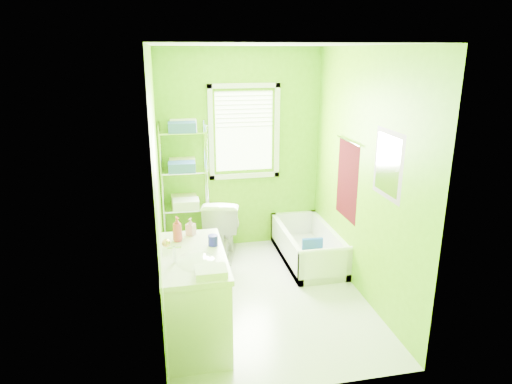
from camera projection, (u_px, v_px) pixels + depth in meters
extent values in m
plane|color=silver|center=(264.00, 296.00, 4.96)|extent=(2.90, 2.90, 0.00)
cube|color=#5FA808|center=(240.00, 151.00, 5.92)|extent=(2.10, 0.04, 2.60)
cube|color=#5FA808|center=(309.00, 236.00, 3.21)|extent=(2.10, 0.04, 2.60)
cube|color=#5FA808|center=(158.00, 187.00, 4.37)|extent=(0.04, 2.90, 2.60)
cube|color=#5FA808|center=(362.00, 175.00, 4.77)|extent=(0.04, 2.90, 2.60)
cube|color=white|center=(265.00, 45.00, 4.18)|extent=(2.10, 2.90, 0.04)
cube|color=white|center=(244.00, 132.00, 5.85)|extent=(0.74, 0.01, 1.01)
cube|color=white|center=(245.00, 176.00, 6.00)|extent=(0.92, 0.05, 0.06)
cube|color=white|center=(244.00, 86.00, 5.66)|extent=(0.92, 0.05, 0.06)
cube|color=white|center=(211.00, 133.00, 5.75)|extent=(0.06, 0.05, 1.22)
cube|color=white|center=(277.00, 131.00, 5.91)|extent=(0.06, 0.05, 1.22)
cube|color=white|center=(244.00, 109.00, 5.74)|extent=(0.72, 0.02, 0.50)
cube|color=white|center=(162.00, 261.00, 3.52)|extent=(0.02, 0.80, 2.00)
sphere|color=gold|center=(166.00, 243.00, 3.84)|extent=(0.07, 0.07, 0.07)
cube|color=#3E070A|center=(347.00, 180.00, 5.14)|extent=(0.02, 0.58, 0.90)
cylinder|color=silver|center=(348.00, 141.00, 5.00)|extent=(0.02, 0.62, 0.02)
cube|color=#CC5972|center=(388.00, 165.00, 4.18)|extent=(0.02, 0.54, 0.64)
cube|color=white|center=(387.00, 165.00, 4.17)|extent=(0.01, 0.44, 0.54)
cube|color=white|center=(307.00, 256.00, 5.81)|extent=(0.63, 1.35, 0.09)
cube|color=white|center=(286.00, 246.00, 5.71)|extent=(0.06, 1.35, 0.41)
cube|color=white|center=(329.00, 243.00, 5.81)|extent=(0.06, 1.35, 0.41)
cube|color=white|center=(325.00, 267.00, 5.16)|extent=(0.63, 0.06, 0.41)
cube|color=white|center=(293.00, 226.00, 6.36)|extent=(0.63, 0.06, 0.41)
cylinder|color=white|center=(326.00, 251.00, 5.10)|extent=(0.63, 0.06, 0.06)
cylinder|color=blue|center=(315.00, 261.00, 5.50)|extent=(0.36, 0.36, 0.06)
cylinder|color=gold|center=(315.00, 256.00, 5.48)|extent=(0.34, 0.34, 0.05)
cube|color=blue|center=(312.00, 247.00, 5.59)|extent=(0.26, 0.06, 0.23)
imported|color=white|center=(223.00, 226.00, 5.83)|extent=(0.62, 0.86, 0.80)
cube|color=white|center=(195.00, 299.00, 4.14)|extent=(0.54, 1.08, 0.79)
cube|color=silver|center=(193.00, 257.00, 4.02)|extent=(0.57, 1.11, 0.05)
ellipsoid|color=white|center=(196.00, 264.00, 3.89)|extent=(0.37, 0.49, 0.13)
cylinder|color=silver|center=(174.00, 255.00, 3.82)|extent=(0.03, 0.03, 0.16)
cylinder|color=silver|center=(174.00, 248.00, 3.80)|extent=(0.12, 0.02, 0.02)
imported|color=#D33E56|center=(177.00, 229.00, 4.25)|extent=(0.12, 0.12, 0.24)
imported|color=pink|center=(191.00, 227.00, 4.40)|extent=(0.11, 0.11, 0.17)
cylinder|color=#18189D|center=(213.00, 240.00, 4.17)|extent=(0.09, 0.09, 0.10)
cube|color=white|center=(211.00, 272.00, 3.62)|extent=(0.25, 0.20, 0.06)
cylinder|color=silver|center=(163.00, 196.00, 5.52)|extent=(0.02, 0.02, 1.72)
cylinder|color=silver|center=(163.00, 188.00, 5.84)|extent=(0.02, 0.02, 1.72)
cylinder|color=silver|center=(208.00, 194.00, 5.62)|extent=(0.02, 0.02, 1.72)
cylinder|color=silver|center=(206.00, 186.00, 5.93)|extent=(0.02, 0.02, 1.72)
cube|color=silver|center=(188.00, 242.00, 5.94)|extent=(0.58, 0.37, 0.02)
cube|color=silver|center=(186.00, 207.00, 5.79)|extent=(0.58, 0.37, 0.02)
cube|color=silver|center=(184.00, 170.00, 5.65)|extent=(0.58, 0.37, 0.02)
cube|color=silver|center=(182.00, 131.00, 5.50)|extent=(0.58, 0.37, 0.02)
cube|color=#3059AD|center=(182.00, 127.00, 5.38)|extent=(0.33, 0.22, 0.12)
cube|color=white|center=(183.00, 124.00, 5.61)|extent=(0.33, 0.22, 0.12)
cube|color=#3059AD|center=(182.00, 167.00, 5.52)|extent=(0.33, 0.22, 0.12)
cube|color=#D5D884|center=(182.00, 162.00, 5.74)|extent=(0.33, 0.22, 0.12)
cube|color=white|center=(186.00, 204.00, 5.69)|extent=(0.33, 0.22, 0.12)
cube|color=#D5D884|center=(184.00, 199.00, 5.90)|extent=(0.33, 0.22, 0.12)
cube|color=#D28F93|center=(209.00, 225.00, 5.92)|extent=(0.03, 0.30, 0.54)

